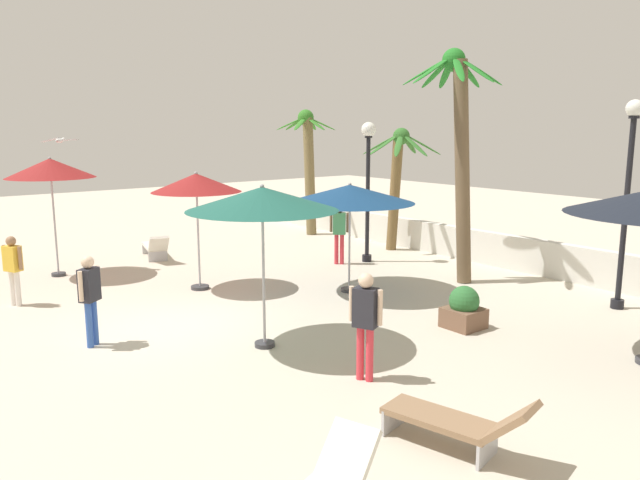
# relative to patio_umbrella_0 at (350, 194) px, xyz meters

# --- Properties ---
(ground_plane) EXTENTS (56.00, 56.00, 0.00)m
(ground_plane) POSITION_rel_patio_umbrella_0_xyz_m (0.13, -4.31, -2.37)
(ground_plane) COLOR beige
(boundary_wall) EXTENTS (25.20, 0.30, 0.95)m
(boundary_wall) POSITION_rel_patio_umbrella_0_xyz_m (0.13, 5.18, -1.90)
(boundary_wall) COLOR silver
(boundary_wall) RESTS_ON ground_plane
(patio_umbrella_0) EXTENTS (3.08, 3.08, 2.64)m
(patio_umbrella_0) POSITION_rel_patio_umbrella_0_xyz_m (0.00, 0.00, 0.00)
(patio_umbrella_0) COLOR #333338
(patio_umbrella_0) RESTS_ON ground_plane
(patio_umbrella_1) EXTENTS (2.69, 2.69, 2.96)m
(patio_umbrella_1) POSITION_rel_patio_umbrella_0_xyz_m (1.96, -3.68, 0.32)
(patio_umbrella_1) COLOR #333338
(patio_umbrella_1) RESTS_ON ground_plane
(patio_umbrella_3) EXTENTS (2.25, 2.25, 3.17)m
(patio_umbrella_3) POSITION_rel_patio_umbrella_0_xyz_m (-5.99, -5.13, 0.49)
(patio_umbrella_3) COLOR #333338
(patio_umbrella_3) RESTS_ON ground_plane
(patio_umbrella_4) EXTENTS (2.15, 2.15, 2.89)m
(patio_umbrella_4) POSITION_rel_patio_umbrella_0_xyz_m (-2.43, -2.75, 0.22)
(patio_umbrella_4) COLOR #333338
(patio_umbrella_4) RESTS_ON ground_plane
(palm_tree_1) EXTENTS (2.57, 2.57, 5.87)m
(palm_tree_1) POSITION_rel_patio_umbrella_0_xyz_m (0.80, 2.92, 1.24)
(palm_tree_1) COLOR brown
(palm_tree_1) RESTS_ON ground_plane
(palm_tree_2) EXTENTS (2.42, 2.47, 3.92)m
(palm_tree_2) POSITION_rel_patio_umbrella_0_xyz_m (-2.91, 4.46, 0.13)
(palm_tree_2) COLOR brown
(palm_tree_2) RESTS_ON ground_plane
(palm_tree_3) EXTENTS (2.19, 1.94, 4.57)m
(palm_tree_3) POSITION_rel_patio_umbrella_0_xyz_m (-7.19, 4.13, 0.45)
(palm_tree_3) COLOR brown
(palm_tree_3) RESTS_ON ground_plane
(lamp_post_0) EXTENTS (0.42, 0.42, 4.07)m
(lamp_post_0) POSITION_rel_patio_umbrella_0_xyz_m (-2.26, 2.62, 0.34)
(lamp_post_0) COLOR black
(lamp_post_0) RESTS_ON ground_plane
(lamp_post_1) EXTENTS (0.36, 0.36, 4.50)m
(lamp_post_1) POSITION_rel_patio_umbrella_0_xyz_m (4.69, 3.76, 0.36)
(lamp_post_1) COLOR black
(lamp_post_1) RESTS_ON ground_plane
(lounge_chair_0) EXTENTS (1.96, 1.00, 0.84)m
(lounge_chair_0) POSITION_rel_patio_umbrella_0_xyz_m (-6.43, -2.20, -1.98)
(lounge_chair_0) COLOR #B7B7BC
(lounge_chair_0) RESTS_ON ground_plane
(lounge_chair_1) EXTENTS (1.96, 0.99, 0.84)m
(lounge_chair_1) POSITION_rel_patio_umbrella_0_xyz_m (6.50, -3.81, -1.98)
(lounge_chair_1) COLOR #B7B7BC
(lounge_chair_1) RESTS_ON ground_plane
(guest_0) EXTENTS (0.42, 0.43, 1.74)m
(guest_0) POSITION_rel_patio_umbrella_0_xyz_m (-2.50, 1.75, -1.31)
(guest_0) COLOR #D8333F
(guest_0) RESTS_ON ground_plane
(guest_1) EXTENTS (0.52, 0.37, 1.73)m
(guest_1) POSITION_rel_patio_umbrella_0_xyz_m (4.20, -3.26, -1.32)
(guest_1) COLOR #D8333F
(guest_1) RESTS_ON ground_plane
(guest_2) EXTENTS (0.41, 0.46, 1.68)m
(guest_2) POSITION_rel_patio_umbrella_0_xyz_m (0.02, -6.14, -1.35)
(guest_2) COLOR #3359B2
(guest_2) RESTS_ON ground_plane
(guest_3) EXTENTS (0.50, 0.38, 1.58)m
(guest_3) POSITION_rel_patio_umbrella_0_xyz_m (-3.64, -6.66, -1.43)
(guest_3) COLOR silver
(guest_3) RESTS_ON ground_plane
(seagull_0) EXTENTS (0.93, 0.80, 0.15)m
(seagull_0) POSITION_rel_patio_umbrella_0_xyz_m (-6.68, -4.65, 1.21)
(seagull_0) COLOR white
(planter) EXTENTS (0.70, 0.70, 0.85)m
(planter) POSITION_rel_patio_umbrella_0_xyz_m (3.48, 0.02, -1.99)
(planter) COLOR brown
(planter) RESTS_ON ground_plane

